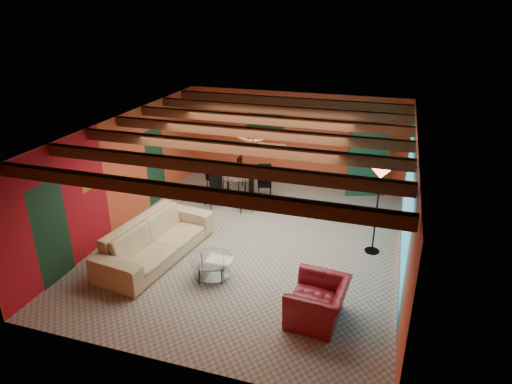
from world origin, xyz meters
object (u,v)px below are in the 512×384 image
(dining_table, at_px, (237,183))
(vase, at_px, (236,162))
(armchair, at_px, (318,302))
(potted_plant, at_px, (372,123))
(sofa, at_px, (156,240))
(armoire, at_px, (368,162))
(floor_lamp, at_px, (377,211))
(coffee_table, at_px, (212,268))

(dining_table, xyz_separation_m, vase, (0.00, 0.00, 0.60))
(armchair, height_order, potted_plant, potted_plant)
(sofa, xyz_separation_m, armoire, (3.97, 4.99, 0.49))
(armoire, bearing_deg, vase, -174.95)
(sofa, height_order, vase, vase)
(dining_table, bearing_deg, potted_plant, 25.07)
(floor_lamp, bearing_deg, armoire, 97.64)
(sofa, bearing_deg, vase, -2.20)
(vase, bearing_deg, coffee_table, -77.65)
(floor_lamp, relative_size, potted_plant, 4.30)
(potted_plant, relative_size, vase, 2.21)
(armchair, xyz_separation_m, floor_lamp, (0.75, 2.63, 0.63))
(sofa, distance_m, coffee_table, 1.49)
(armchair, relative_size, vase, 5.28)
(vase, bearing_deg, armchair, -55.18)
(dining_table, bearing_deg, vase, 0.00)
(armoire, height_order, vase, armoire)
(sofa, height_order, armoire, armoire)
(sofa, relative_size, floor_lamp, 1.46)
(coffee_table, bearing_deg, sofa, 165.30)
(armchair, distance_m, vase, 5.42)
(floor_lamp, bearing_deg, sofa, -159.74)
(dining_table, bearing_deg, floor_lamp, -24.99)
(dining_table, height_order, vase, vase)
(sofa, distance_m, armchair, 3.80)
(armchair, distance_m, armoire, 6.02)
(sofa, distance_m, vase, 3.53)
(coffee_table, xyz_separation_m, armoire, (2.54, 5.36, 0.69))
(sofa, bearing_deg, armoire, -30.72)
(coffee_table, bearing_deg, armoire, 64.66)
(coffee_table, distance_m, vase, 3.97)
(vase, bearing_deg, dining_table, 0.00)
(sofa, bearing_deg, potted_plant, -30.72)
(armchair, distance_m, potted_plant, 6.23)
(armchair, distance_m, coffee_table, 2.33)
(vase, bearing_deg, floor_lamp, -24.99)
(armchair, distance_m, dining_table, 5.37)
(potted_plant, xyz_separation_m, vase, (-3.37, -1.58, -0.96))
(dining_table, relative_size, floor_lamp, 0.96)
(potted_plant, bearing_deg, vase, -154.93)
(armoire, bearing_deg, sofa, -148.54)
(armchair, height_order, vase, vase)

